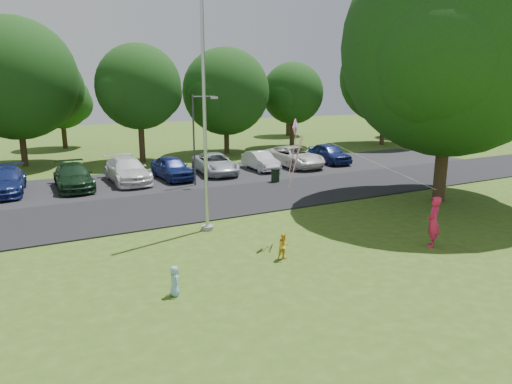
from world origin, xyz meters
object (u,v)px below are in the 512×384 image
street_lamp (197,132)px  kite (298,140)px  trash_can (275,176)px  child_blue (175,281)px  big_tree (452,52)px  child_yellow (284,246)px  woman (433,222)px  flagpole (205,127)px

street_lamp → kite: 10.74m
trash_can → child_blue: 15.51m
child_blue → kite: (5.55, 2.37, 3.37)m
kite → child_blue: bearing=161.5°
kite → trash_can: bearing=22.5°
trash_can → big_tree: big_tree is taller
street_lamp → kite: street_lamp is taller
trash_can → child_blue: (-10.11, -11.76, 0.01)m
child_blue → child_yellow: bearing=-82.6°
woman → kite: bearing=-78.1°
trash_can → kite: bearing=-115.9°
big_tree → child_yellow: size_ratio=13.85×
child_yellow → kite: (1.44, 1.47, 3.35)m
trash_can → big_tree: size_ratio=0.07×
trash_can → child_blue: child_blue is taller
kite → big_tree: bearing=-31.9°
child_yellow → trash_can: bearing=57.7°
street_lamp → woman: size_ratio=2.80×
flagpole → street_lamp: bearing=71.5°
woman → trash_can: bearing=-134.8°
child_yellow → big_tree: bearing=12.3°
street_lamp → big_tree: (9.47, -9.07, 4.12)m
street_lamp → trash_can: (4.40, -1.33, -2.73)m
street_lamp → big_tree: big_tree is taller
street_lamp → child_blue: bearing=-99.2°
street_lamp → child_yellow: (-1.60, -12.19, -2.69)m
big_tree → child_blue: (-15.18, -4.01, -6.83)m
trash_can → child_yellow: child_yellow is taller
flagpole → child_blue: (-3.04, -5.14, -3.73)m
big_tree → kite: (-9.63, -1.65, -3.45)m
child_yellow → child_blue: child_yellow is taller
flagpole → kite: size_ratio=2.31×
trash_can → big_tree: (5.07, -7.74, 6.84)m
woman → child_yellow: size_ratio=2.02×
flagpole → trash_can: 10.38m
flagpole → street_lamp: flagpole is taller
child_yellow → child_blue: (-4.11, -0.90, -0.02)m
big_tree → child_blue: 17.12m
woman → child_blue: bearing=-45.4°
trash_can → child_yellow: bearing=-118.9°
street_lamp → child_blue: 14.53m
trash_can → child_yellow: size_ratio=0.91×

